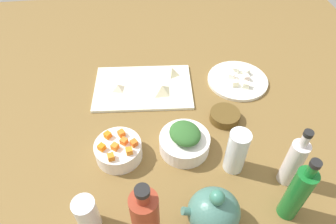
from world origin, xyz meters
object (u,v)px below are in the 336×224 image
Objects in this scene: cutting_board at (143,87)px; teapot at (214,211)px; bowl_greens at (184,143)px; drinking_glass_1 at (237,152)px; bowl_carrots at (119,150)px; drinking_glass_0 at (87,214)px; bowl_small_side at (225,116)px; bottle_2 at (294,162)px; plate_tofu at (237,80)px; bottle_1 at (146,220)px; bottle_0 at (297,193)px.

cutting_board is 2.41× the size of teapot.
teapot is at bearing 97.60° from bowl_greens.
bowl_carrots is at bearing -13.43° from drinking_glass_1.
drinking_glass_0 is at bearing 17.16° from drinking_glass_1.
bowl_small_side is at bearing -145.91° from bowl_greens.
bottle_2 is 54.97cm from drinking_glass_0.
teapot is (12.21, 34.52, 4.43)cm from bowl_small_side.
bottle_2 is (-1.77, 43.01, 7.96)cm from plate_tofu.
bowl_greens is 31.05cm from bottle_2.
bottle_2 is at bearing -173.02° from drinking_glass_0.
cutting_board is 1.47× the size of bottle_1.
bowl_small_side is at bearing -143.91° from drinking_glass_0.
teapot is 0.65× the size of bottle_0.
bottle_0 reaches higher than drinking_glass_0.
bowl_greens is at bearing -82.40° from teapot.
cutting_board is at bearing -108.36° from drinking_glass_0.
teapot is (-23.22, 23.76, 3.30)cm from bowl_carrots.
teapot is (-14.05, 53.44, 5.51)cm from cutting_board.
bowl_small_side is 0.43× the size of bottle_0.
bowl_greens is 18.65cm from bowl_small_side.
drinking_glass_0 is (52.72, 49.69, 4.93)cm from plate_tofu.
bowl_greens is 16.29cm from drinking_glass_1.
bowl_carrots is (45.23, 29.18, 2.11)cm from plate_tofu.
bowl_small_side is 0.90× the size of drinking_glass_0.
teapot is at bearing 22.65° from bottle_2.
bowl_carrots is at bearing -28.23° from bottle_0.
drinking_glass_1 is (-13.21, 8.27, 4.74)cm from bowl_greens.
bowl_carrots is at bearing 32.83° from plate_tofu.
bowl_carrots reaches higher than bowl_small_side.
bottle_0 is at bearing 69.90° from bottle_2.
teapot is 25.89cm from bottle_2.
bowl_carrots is 0.57× the size of bottle_1.
bottle_1 reaches higher than bowl_carrots.
drinking_glass_0 is at bearing 43.30° from plate_tofu.
cutting_board is 32.37cm from bowl_small_side.
cutting_board is 1.58× the size of plate_tofu.
bowl_carrots is 0.67× the size of bottle_2.
bowl_greens is 30.59cm from bottle_1.
drinking_glass_1 is at bearing 122.59° from cutting_board.
plate_tofu is at bearing -91.88° from bottle_0.
bowl_small_side is 36.01cm from bottle_0.
drinking_glass_0 is (14.22, -5.54, -5.12)cm from bottle_1.
drinking_glass_1 is (13.78, -5.90, -1.15)cm from bottle_2.
bottle_1 is 16.10cm from drinking_glass_0.
bowl_greens is at bearing -116.69° from bottle_1.
cutting_board is at bearing -49.00° from bottle_2.
bottle_1 reaches higher than bowl_small_side.
bottle_0 reaches higher than bowl_small_side.
bottle_0 is at bearing 123.71° from drinking_glass_1.
bowl_carrots is 49.88cm from bottle_0.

